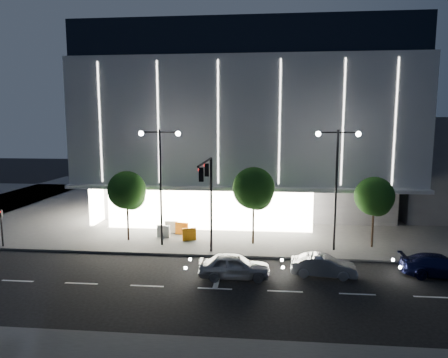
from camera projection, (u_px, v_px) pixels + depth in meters
name	position (u px, v px, depth m)	size (l,w,h in m)	color
ground	(186.00, 277.00, 24.62)	(160.00, 160.00, 0.00)	black
sidewalk_museum	(265.00, 202.00, 47.81)	(70.00, 40.00, 0.15)	#474747
museum	(248.00, 125.00, 45.06)	(30.00, 25.80, 18.00)	#4C4C51
traffic_mast	(208.00, 189.00, 27.13)	(0.33, 5.89, 7.07)	black
street_lamp_west	(160.00, 170.00, 30.00)	(3.16, 0.36, 9.00)	black
street_lamp_east	(337.00, 172.00, 28.78)	(3.16, 0.36, 9.00)	black
ped_signal_far	(1.00, 224.00, 30.21)	(0.22, 0.24, 3.00)	black
tree_left	(127.00, 192.00, 31.55)	(3.02, 3.02, 5.72)	black
tree_mid	(254.00, 191.00, 30.57)	(3.25, 3.25, 6.15)	black
tree_right	(374.00, 198.00, 29.79)	(2.91, 2.91, 5.51)	black
car_lead	(234.00, 266.00, 24.48)	(1.78, 4.43, 1.51)	#A5A7AC
car_second	(323.00, 266.00, 24.78)	(1.40, 4.01, 1.32)	#B2B5BA
car_third	(440.00, 266.00, 24.75)	(1.90, 4.66, 1.35)	#111441
barrier_a	(182.00, 228.00, 33.70)	(1.10, 0.25, 1.00)	orange
barrier_b	(171.00, 227.00, 34.19)	(1.10, 0.25, 1.00)	silver
barrier_c	(189.00, 234.00, 31.90)	(1.10, 0.25, 1.00)	orange
barrier_d	(164.00, 231.00, 32.75)	(1.10, 0.25, 1.00)	silver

